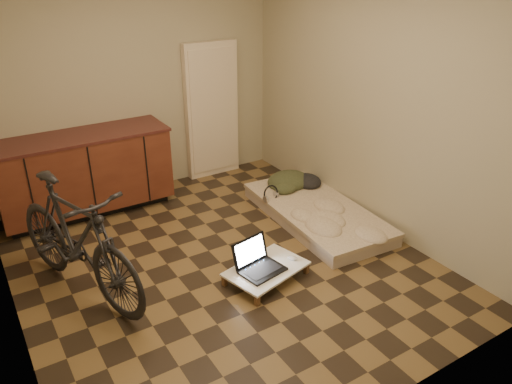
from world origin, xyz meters
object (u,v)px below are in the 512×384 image
futon (316,213)px  lap_desk (266,269)px  bicycle (75,234)px  laptop (258,264)px

futon → lap_desk: (-1.08, -0.65, 0.03)m
bicycle → laptop: bearing=-44.2°
futon → laptop: size_ratio=4.31×
futon → laptop: 1.31m
lap_desk → futon: bearing=17.1°
lap_desk → laptop: size_ratio=1.86×
futon → bicycle: bearing=-176.9°
futon → lap_desk: futon is taller
lap_desk → laptop: laptop is taller
futon → laptop: bearing=-147.6°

